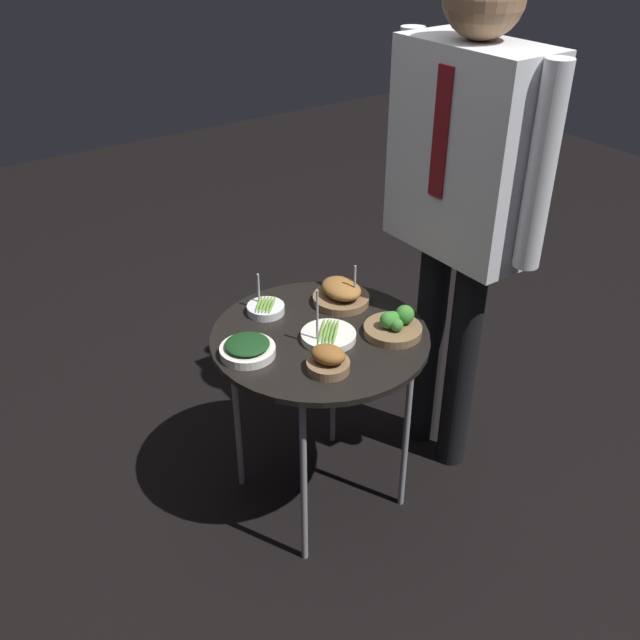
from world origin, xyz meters
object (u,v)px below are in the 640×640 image
bowl_roast_front_center (341,294)px  bowl_asparagus_near_rim (328,335)px  serving_cart (320,347)px  bowl_broccoli_mid_right (394,325)px  bowl_spinach_front_left (248,349)px  waiter_figure (464,177)px  bowl_roast_far_rim (328,361)px  bowl_asparagus_back_left (266,308)px

bowl_roast_front_center → bowl_asparagus_near_rim: bearing=-46.7°
bowl_roast_front_center → serving_cart: bearing=-55.0°
bowl_broccoli_mid_right → bowl_spinach_front_left: bowl_broccoli_mid_right is taller
bowl_broccoli_mid_right → waiter_figure: (-0.08, 0.31, 0.37)m
bowl_broccoli_mid_right → bowl_roast_front_center: size_ratio=0.96×
bowl_roast_front_center → bowl_spinach_front_left: (0.08, -0.39, -0.01)m
bowl_spinach_front_left → bowl_broccoli_mid_right: bearing=69.6°
bowl_roast_far_rim → waiter_figure: (-0.11, 0.58, 0.36)m
waiter_figure → bowl_roast_far_rim: bearing=-78.8°
bowl_broccoli_mid_right → bowl_asparagus_back_left: bearing=-142.2°
serving_cart → bowl_spinach_front_left: (-0.03, -0.23, 0.07)m
serving_cart → waiter_figure: waiter_figure is taller
serving_cart → bowl_roast_far_rim: bearing=-28.1°
serving_cart → bowl_spinach_front_left: 0.24m
bowl_roast_front_center → bowl_spinach_front_left: bowl_roast_front_center is taller
bowl_broccoli_mid_right → bowl_asparagus_near_rim: bearing=-116.1°
bowl_roast_front_center → bowl_roast_far_rim: size_ratio=1.48×
serving_cart → bowl_broccoli_mid_right: size_ratio=3.77×
bowl_roast_front_center → bowl_roast_far_rim: 0.37m
bowl_spinach_front_left → bowl_roast_front_center: bearing=101.9°
serving_cart → bowl_broccoli_mid_right: 0.23m
bowl_broccoli_mid_right → bowl_spinach_front_left: size_ratio=1.09×
bowl_spinach_front_left → serving_cart: bearing=82.2°
bowl_roast_front_center → bowl_asparagus_back_left: bearing=-110.5°
waiter_figure → bowl_spinach_front_left: bearing=-96.1°
bowl_spinach_front_left → bowl_asparagus_near_rim: bearing=74.1°
bowl_asparagus_near_rim → bowl_roast_far_rim: size_ratio=1.49×
bowl_broccoli_mid_right → bowl_roast_front_center: bowl_roast_front_center is taller
bowl_broccoli_mid_right → bowl_asparagus_back_left: size_ratio=1.40×
bowl_broccoli_mid_right → bowl_spinach_front_left: 0.44m
waiter_figure → bowl_broccoli_mid_right: bearing=-76.2°
bowl_asparagus_near_rim → bowl_asparagus_back_left: bowl_asparagus_near_rim is taller
bowl_asparagus_near_rim → bowl_broccoli_mid_right: bearing=63.9°
serving_cart → bowl_roast_front_center: bearing=125.0°
serving_cart → bowl_roast_front_center: 0.21m
serving_cart → bowl_roast_front_center: bowl_roast_front_center is taller
waiter_figure → serving_cart: bearing=-95.3°
bowl_broccoli_mid_right → bowl_roast_far_rim: bowl_broccoli_mid_right is taller
bowl_asparagus_near_rim → bowl_spinach_front_left: size_ratio=1.14×
bowl_broccoli_mid_right → bowl_asparagus_back_left: 0.41m
bowl_asparagus_back_left → bowl_asparagus_near_rim: bearing=16.9°
bowl_asparagus_near_rim → bowl_roast_far_rim: 0.15m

